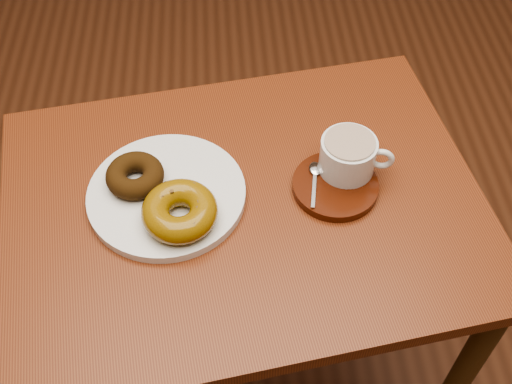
{
  "coord_description": "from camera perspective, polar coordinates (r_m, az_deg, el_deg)",
  "views": [
    {
      "loc": [
        -0.0,
        -0.95,
        1.55
      ],
      "look_at": [
        0.04,
        -0.3,
        0.75
      ],
      "focal_mm": 45.0,
      "sensor_mm": 36.0,
      "label": 1
    }
  ],
  "objects": [
    {
      "name": "cafe_table",
      "position": [
        1.14,
        -1.01,
        -4.37
      ],
      "size": [
        0.86,
        0.7,
        0.73
      ],
      "rotation": [
        0.0,
        0.0,
        0.15
      ],
      "color": "brown",
      "rests_on": "ground"
    },
    {
      "name": "donut_plate",
      "position": [
        1.05,
        -7.94,
        -0.22
      ],
      "size": [
        0.28,
        0.28,
        0.02
      ],
      "primitive_type": "cylinder",
      "rotation": [
        0.0,
        0.0,
        0.08
      ],
      "color": "silver",
      "rests_on": "cafe_table"
    },
    {
      "name": "coffee_cup",
      "position": [
        1.06,
        8.26,
        3.26
      ],
      "size": [
        0.12,
        0.09,
        0.06
      ],
      "rotation": [
        0.0,
        0.0,
        -0.25
      ],
      "color": "silver",
      "rests_on": "saucer"
    },
    {
      "name": "ground",
      "position": [
        1.82,
        -1.83,
        -7.66
      ],
      "size": [
        6.0,
        6.0,
        0.0
      ],
      "primitive_type": "plane",
      "color": "#5B311C",
      "rests_on": "ground"
    },
    {
      "name": "saucer",
      "position": [
        1.06,
        7.06,
        0.54
      ],
      "size": [
        0.17,
        0.17,
        0.02
      ],
      "primitive_type": "cylinder",
      "rotation": [
        0.0,
        0.0,
        -0.24
      ],
      "color": "#3C1408",
      "rests_on": "cafe_table"
    },
    {
      "name": "donut_caramel",
      "position": [
        0.99,
        -6.8,
        -1.71
      ],
      "size": [
        0.14,
        0.14,
        0.04
      ],
      "rotation": [
        0.0,
        0.0,
        -0.24
      ],
      "color": "#825C0E",
      "rests_on": "donut_plate"
    },
    {
      "name": "donut_cinnamon",
      "position": [
        1.06,
        -10.71,
        1.45
      ],
      "size": [
        0.13,
        0.13,
        0.03
      ],
      "primitive_type": "torus",
      "rotation": [
        0.0,
        0.0,
        0.44
      ],
      "color": "#37200B",
      "rests_on": "donut_plate"
    },
    {
      "name": "teaspoon",
      "position": [
        1.06,
        5.28,
        1.72
      ],
      "size": [
        0.03,
        0.1,
        0.01
      ],
      "rotation": [
        0.0,
        0.0,
        -0.17
      ],
      "color": "silver",
      "rests_on": "saucer"
    }
  ]
}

